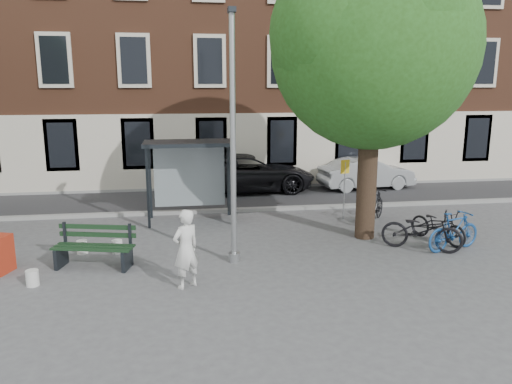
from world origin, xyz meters
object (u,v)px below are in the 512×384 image
object	(u,v)px
bike_b	(454,231)
bike_d	(375,206)
bike_c	(438,225)
bench	(94,249)
lamppost	(233,152)
painter	(186,249)
car_silver	(366,173)
bus_shelter	(202,162)
bike_a	(422,230)
car_dark	(248,173)
notice_sign	(345,176)

from	to	relation	value
bike_b	bike_d	distance (m)	3.17
bike_c	bench	bearing A→B (deg)	160.56
lamppost	bike_b	xyz separation A→B (m)	(5.94, 0.02, -2.25)
painter	bike_d	world-z (taller)	painter
bike_b	bike_c	world-z (taller)	bike_b
bike_c	car_silver	bearing A→B (deg)	61.70
bus_shelter	car_silver	world-z (taller)	bus_shelter
car_silver	lamppost	bearing A→B (deg)	134.41
lamppost	bike_d	xyz separation A→B (m)	(4.91, 3.02, -2.25)
bike_d	bike_a	bearing A→B (deg)	131.14
lamppost	car_dark	bearing A→B (deg)	80.11
car_dark	bike_d	bearing A→B (deg)	-150.68
lamppost	car_dark	size ratio (longest dim) A/B	1.10
painter	notice_sign	size ratio (longest dim) A/B	0.89
bike_a	car_dark	xyz separation A→B (m)	(-3.63, 8.24, 0.22)
painter	bike_a	size ratio (longest dim) A/B	0.84
bus_shelter	bike_a	xyz separation A→B (m)	(5.70, -3.94, -1.36)
notice_sign	bus_shelter	bearing A→B (deg)	150.83
car_silver	bike_c	bearing A→B (deg)	168.27
bench	bike_b	xyz separation A→B (m)	(9.36, -0.13, 0.08)
lamppost	car_silver	size ratio (longest dim) A/B	1.51
bike_a	bike_c	xyz separation A→B (m)	(0.81, 0.62, -0.07)
bike_b	car_dark	xyz separation A→B (m)	(-4.48, 8.38, 0.24)
car_dark	notice_sign	world-z (taller)	notice_sign
lamppost	notice_sign	bearing A→B (deg)	41.09
lamppost	bike_c	size ratio (longest dim) A/B	3.29
lamppost	notice_sign	distance (m)	5.49
bike_c	painter	bearing A→B (deg)	174.18
bike_a	bike_d	xyz separation A→B (m)	(-0.18, 2.86, -0.02)
bike_c	bike_d	world-z (taller)	bike_d
bench	car_dark	distance (m)	9.59
painter	bike_b	size ratio (longest dim) A/B	0.99
bus_shelter	bike_c	size ratio (longest dim) A/B	1.53
painter	bench	xyz separation A→B (m)	(-2.21, 1.61, -0.43)
bus_shelter	lamppost	bearing A→B (deg)	-81.57
bench	lamppost	bearing A→B (deg)	11.23
lamppost	bike_c	distance (m)	6.38
lamppost	painter	bearing A→B (deg)	-129.43
car_silver	notice_sign	distance (m)	5.34
lamppost	bike_a	xyz separation A→B (m)	(5.09, 0.16, -2.23)
bike_d	car_dark	distance (m)	6.39
bus_shelter	bike_d	size ratio (longest dim) A/B	1.59
lamppost	bike_d	size ratio (longest dim) A/B	3.41
bench	bike_c	size ratio (longest dim) A/B	1.10
painter	bike_c	xyz separation A→B (m)	(7.10, 2.25, -0.40)
bus_shelter	bike_d	bearing A→B (deg)	-11.13
bus_shelter	bench	bearing A→B (deg)	-125.33
lamppost	car_silver	xyz separation A→B (m)	(6.54, 8.13, -2.12)
bike_c	notice_sign	size ratio (longest dim) A/B	0.93
bike_a	notice_sign	size ratio (longest dim) A/B	1.06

